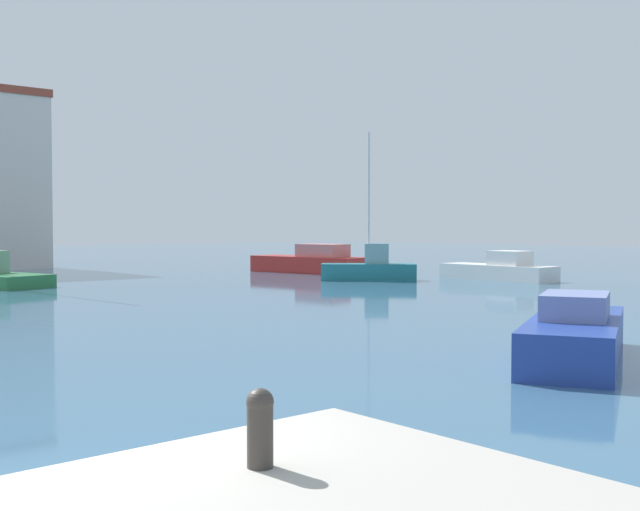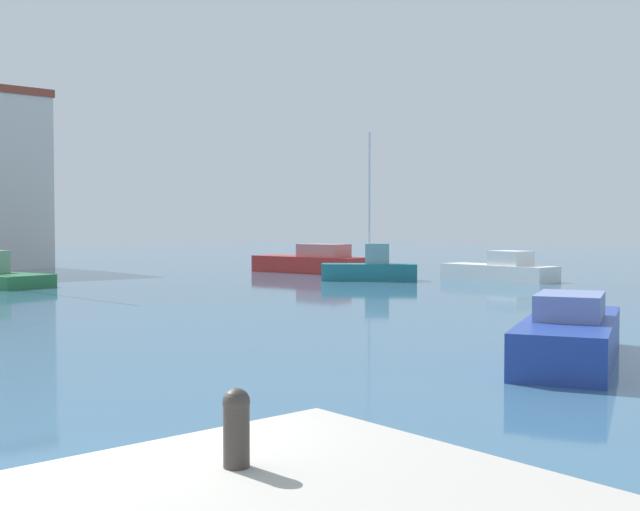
# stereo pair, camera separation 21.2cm
# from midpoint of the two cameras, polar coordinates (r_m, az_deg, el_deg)

# --- Properties ---
(water) EXTENTS (160.00, 160.00, 0.00)m
(water) POSITION_cam_midpoint_polar(r_m,az_deg,el_deg) (32.24, -6.90, -2.85)
(water) COLOR #38607F
(water) RESTS_ON ground
(mooring_bollard) EXTENTS (0.21, 0.21, 0.60)m
(mooring_bollard) POSITION_cam_midpoint_polar(r_m,az_deg,el_deg) (6.09, -5.01, -11.98)
(mooring_bollard) COLOR #38332D
(mooring_bollard) RESTS_ON pier_quay
(sailboat_teal_center_channel) EXTENTS (4.39, 4.32, 7.54)m
(sailboat_teal_center_channel) POSITION_cam_midpoint_polar(r_m,az_deg,el_deg) (40.58, 3.79, -0.90)
(sailboat_teal_center_channel) COLOR #1E707A
(sailboat_teal_center_channel) RESTS_ON water
(motorboat_blue_distant_east) EXTENTS (5.95, 4.16, 1.42)m
(motorboat_blue_distant_east) POSITION_cam_midpoint_polar(r_m,az_deg,el_deg) (17.31, 17.86, -5.49)
(motorboat_blue_distant_east) COLOR #233D93
(motorboat_blue_distant_east) RESTS_ON water
(motorboat_white_outer_mooring) EXTENTS (1.88, 6.19, 1.52)m
(motorboat_white_outer_mooring) POSITION_cam_midpoint_polar(r_m,az_deg,el_deg) (41.86, 12.97, -1.00)
(motorboat_white_outer_mooring) COLOR white
(motorboat_white_outer_mooring) RESTS_ON water
(motorboat_red_mid_harbor) EXTENTS (3.44, 7.71, 1.72)m
(motorboat_red_mid_harbor) POSITION_cam_midpoint_polar(r_m,az_deg,el_deg) (47.01, -0.46, -0.47)
(motorboat_red_mid_harbor) COLOR #B22823
(motorboat_red_mid_harbor) RESTS_ON water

